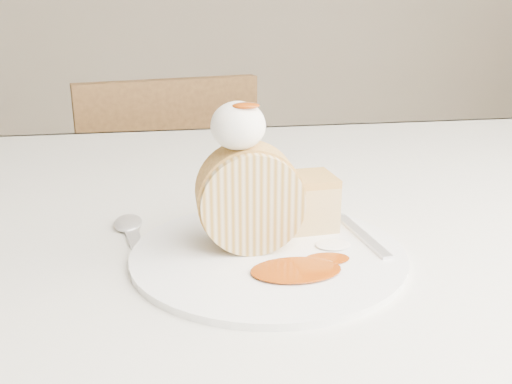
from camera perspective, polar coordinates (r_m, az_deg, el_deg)
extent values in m
cube|color=beige|center=(0.69, 2.84, -2.99)|extent=(1.40, 0.90, 0.04)
cube|color=beige|center=(1.14, -1.97, -0.49)|extent=(1.40, 0.01, 0.28)
cube|color=brown|center=(1.51, -9.65, -4.47)|extent=(0.47, 0.47, 0.04)
cube|color=brown|center=(1.27, -8.38, 1.89)|extent=(0.39, 0.12, 0.41)
cylinder|color=brown|center=(1.78, -5.22, -7.95)|extent=(0.03, 0.03, 0.38)
cylinder|color=brown|center=(1.72, -16.04, -9.56)|extent=(0.03, 0.03, 0.38)
cylinder|color=brown|center=(1.50, -1.32, -13.27)|extent=(0.03, 0.03, 0.38)
cylinder|color=brown|center=(1.44, -14.36, -15.54)|extent=(0.03, 0.03, 0.38)
cylinder|color=white|center=(0.55, 1.22, -6.20)|extent=(0.28, 0.28, 0.01)
cylinder|color=#CBB88D|center=(0.54, -0.60, -0.62)|extent=(0.10, 0.05, 0.10)
cube|color=tan|center=(0.59, 4.95, -1.30)|extent=(0.06, 0.06, 0.05)
ellipsoid|color=silver|center=(0.52, -1.80, 6.65)|extent=(0.05, 0.05, 0.04)
ellipsoid|color=#8F3405|center=(0.50, -1.04, 9.25)|extent=(0.03, 0.02, 0.01)
cube|color=silver|center=(0.58, 10.59, -4.28)|extent=(0.04, 0.16, 0.00)
cube|color=silver|center=(0.55, -11.17, -6.68)|extent=(0.06, 0.18, 0.00)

